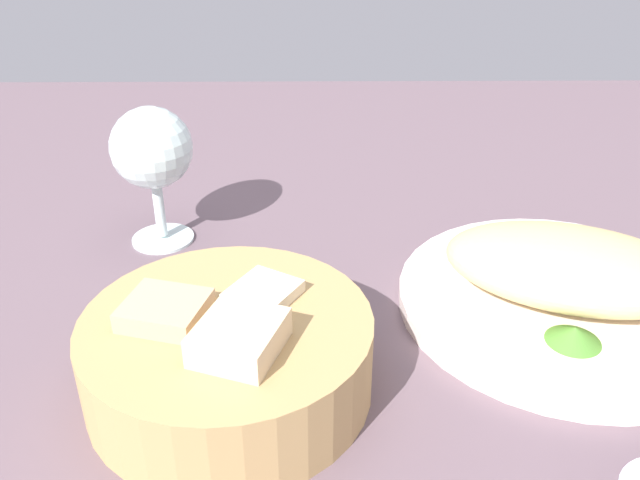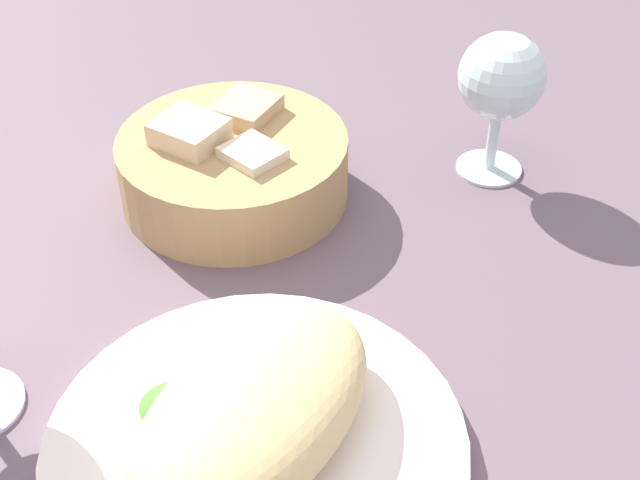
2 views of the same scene
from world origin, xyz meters
The scene contains 6 objects.
ground_plane centered at (0.00, 0.00, -1.00)cm, with size 140.00×140.00×2.00cm, color #645059.
plate centered at (-13.11, -3.39, 0.70)cm, with size 26.90×26.90×1.40cm, color white.
omelette centered at (-13.11, -3.39, 4.05)cm, with size 19.79×11.43×5.30cm, color #E2C27F.
lettuce_garnish centered at (-11.71, 2.79, 2.02)cm, with size 4.11×4.11×1.23cm, color #477E2C.
bread_basket centered at (13.27, 6.10, 3.18)cm, with size 19.66×19.66×7.85cm.
wine_glass_near centered at (22.09, -15.43, 9.08)cm, with size 7.53×7.53×13.36cm.
Camera 2 is at (-46.40, -15.06, 46.19)cm, focal length 49.64 mm.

